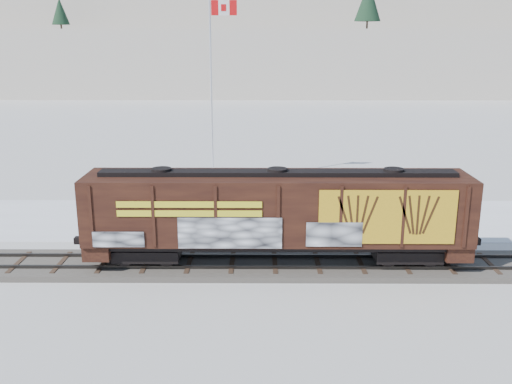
{
  "coord_description": "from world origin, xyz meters",
  "views": [
    {
      "loc": [
        1.28,
        -24.83,
        10.42
      ],
      "look_at": [
        1.1,
        3.0,
        2.9
      ],
      "focal_mm": 40.0,
      "sensor_mm": 36.0,
      "label": 1
    }
  ],
  "objects_px": {
    "flagpole": "(213,118)",
    "car_dark": "(345,208)",
    "hopper_railcar": "(277,211)",
    "car_white": "(267,201)",
    "car_silver": "(177,208)"
  },
  "relations": [
    {
      "from": "flagpole",
      "to": "car_dark",
      "type": "distance_m",
      "value": 12.42
    },
    {
      "from": "car_white",
      "to": "car_dark",
      "type": "height_order",
      "value": "car_white"
    },
    {
      "from": "car_white",
      "to": "car_silver",
      "type": "bearing_deg",
      "value": 82.78
    },
    {
      "from": "hopper_railcar",
      "to": "car_dark",
      "type": "relative_size",
      "value": 3.58
    },
    {
      "from": "hopper_railcar",
      "to": "flagpole",
      "type": "distance_m",
      "value": 16.33
    },
    {
      "from": "car_white",
      "to": "car_dark",
      "type": "distance_m",
      "value": 4.69
    },
    {
      "from": "flagpole",
      "to": "car_silver",
      "type": "bearing_deg",
      "value": -99.91
    },
    {
      "from": "flagpole",
      "to": "car_dark",
      "type": "bearing_deg",
      "value": -44.4
    },
    {
      "from": "hopper_railcar",
      "to": "flagpole",
      "type": "xyz_separation_m",
      "value": [
        -4.11,
        15.66,
        2.16
      ]
    },
    {
      "from": "car_white",
      "to": "car_dark",
      "type": "xyz_separation_m",
      "value": [
        4.59,
        -0.94,
        -0.11
      ]
    },
    {
      "from": "hopper_railcar",
      "to": "car_silver",
      "type": "distance_m",
      "value": 9.13
    },
    {
      "from": "car_silver",
      "to": "car_dark",
      "type": "distance_m",
      "value": 9.89
    },
    {
      "from": "flagpole",
      "to": "car_silver",
      "type": "distance_m",
      "value": 9.77
    },
    {
      "from": "hopper_railcar",
      "to": "car_white",
      "type": "bearing_deg",
      "value": 92.47
    },
    {
      "from": "car_dark",
      "to": "flagpole",
      "type": "bearing_deg",
      "value": 26.53
    }
  ]
}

